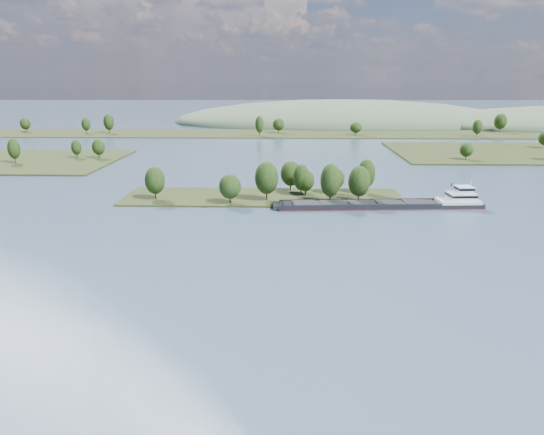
{
  "coord_description": "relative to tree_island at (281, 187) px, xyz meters",
  "views": [
    {
      "loc": [
        8.94,
        -6.37,
        42.3
      ],
      "look_at": [
        4.71,
        130.0,
        6.0
      ],
      "focal_mm": 35.0,
      "sensor_mm": 36.0,
      "label": 1
    }
  ],
  "objects": [
    {
      "name": "ground",
      "position": [
        -6.38,
        -58.77,
        -4.35
      ],
      "size": [
        1800.0,
        1800.0,
        0.0
      ],
      "primitive_type": "plane",
      "color": "#354A5B",
      "rests_on": "ground"
    },
    {
      "name": "tree_island",
      "position": [
        0.0,
        0.0,
        0.0
      ],
      "size": [
        100.0,
        30.0,
        14.86
      ],
      "color": "#252F15",
      "rests_on": "ground"
    },
    {
      "name": "back_shoreline",
      "position": [
        2.81,
        221.0,
        -3.59
      ],
      "size": [
        900.0,
        60.0,
        15.83
      ],
      "color": "#252F15",
      "rests_on": "ground"
    },
    {
      "name": "hill_west",
      "position": [
        53.62,
        321.23,
        -4.35
      ],
      "size": [
        320.0,
        160.0,
        44.0
      ],
      "primitive_type": "ellipsoid",
      "color": "#455B3E",
      "rests_on": "ground"
    },
    {
      "name": "cargo_barge",
      "position": [
        37.65,
        -11.31,
        -3.15
      ],
      "size": [
        70.54,
        13.68,
        9.48
      ],
      "color": "black",
      "rests_on": "ground"
    }
  ]
}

